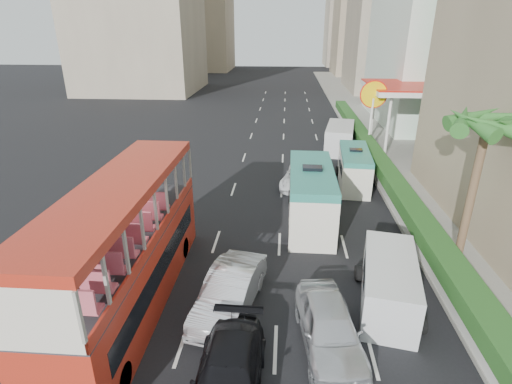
# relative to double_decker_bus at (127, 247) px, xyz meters

# --- Properties ---
(ground_plane) EXTENTS (200.00, 200.00, 0.00)m
(ground_plane) POSITION_rel_double_decker_bus_xyz_m (6.00, 0.00, -2.53)
(ground_plane) COLOR black
(ground_plane) RESTS_ON ground
(double_decker_bus) EXTENTS (2.50, 11.00, 5.06)m
(double_decker_bus) POSITION_rel_double_decker_bus_xyz_m (0.00, 0.00, 0.00)
(double_decker_bus) COLOR red
(double_decker_bus) RESTS_ON ground
(car_silver_lane_a) EXTENTS (2.62, 5.11, 1.60)m
(car_silver_lane_a) POSITION_rel_double_decker_bus_xyz_m (3.81, -0.07, -2.53)
(car_silver_lane_a) COLOR silver
(car_silver_lane_a) RESTS_ON ground
(car_silver_lane_b) EXTENTS (2.44, 4.85, 1.59)m
(car_silver_lane_b) POSITION_rel_double_decker_bus_xyz_m (7.38, -1.74, -2.53)
(car_silver_lane_b) COLOR silver
(car_silver_lane_b) RESTS_ON ground
(van_asset) EXTENTS (3.07, 5.07, 1.31)m
(van_asset) POSITION_rel_double_decker_bus_xyz_m (6.85, 12.93, -2.53)
(van_asset) COLOR silver
(van_asset) RESTS_ON ground
(minibus_near) EXTENTS (2.36, 6.90, 3.05)m
(minibus_near) POSITION_rel_double_decker_bus_xyz_m (7.22, 7.67, -1.01)
(minibus_near) COLOR silver
(minibus_near) RESTS_ON ground
(minibus_far) EXTENTS (2.20, 5.57, 2.42)m
(minibus_far) POSITION_rel_double_decker_bus_xyz_m (10.44, 13.42, -1.32)
(minibus_far) COLOR silver
(minibus_far) RESTS_ON ground
(panel_van_near) EXTENTS (2.76, 5.01, 1.90)m
(panel_van_near) POSITION_rel_double_decker_bus_xyz_m (9.86, 0.69, -1.58)
(panel_van_near) COLOR silver
(panel_van_near) RESTS_ON ground
(panel_van_far) EXTENTS (3.10, 5.78, 2.19)m
(panel_van_far) POSITION_rel_double_decker_bus_xyz_m (10.46, 21.77, -1.43)
(panel_van_far) COLOR silver
(panel_van_far) RESTS_ON ground
(sidewalk) EXTENTS (6.00, 120.00, 0.18)m
(sidewalk) POSITION_rel_double_decker_bus_xyz_m (15.00, 25.00, -2.44)
(sidewalk) COLOR #99968C
(sidewalk) RESTS_ON ground
(kerb_wall) EXTENTS (0.30, 44.00, 1.00)m
(kerb_wall) POSITION_rel_double_decker_bus_xyz_m (12.20, 14.00, -1.85)
(kerb_wall) COLOR silver
(kerb_wall) RESTS_ON sidewalk
(hedge) EXTENTS (1.10, 44.00, 0.70)m
(hedge) POSITION_rel_double_decker_bus_xyz_m (12.20, 14.00, -1.00)
(hedge) COLOR #2D6626
(hedge) RESTS_ON kerb_wall
(palm_tree) EXTENTS (0.36, 0.36, 6.40)m
(palm_tree) POSITION_rel_double_decker_bus_xyz_m (13.80, 4.00, 0.85)
(palm_tree) COLOR brown
(palm_tree) RESTS_ON sidewalk
(shell_station) EXTENTS (6.50, 8.00, 5.50)m
(shell_station) POSITION_rel_double_decker_bus_xyz_m (16.00, 23.00, 0.22)
(shell_station) COLOR silver
(shell_station) RESTS_ON ground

